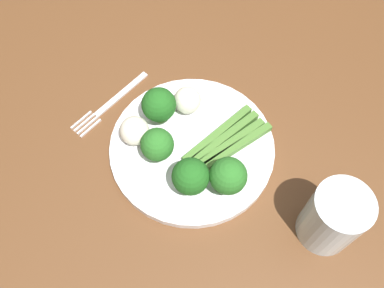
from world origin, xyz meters
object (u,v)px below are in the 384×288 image
at_px(fork, 111,103).
at_px(broccoli_near_center, 159,105).
at_px(asparagus_bundle, 226,142).
at_px(cauliflower_front_left, 134,131).
at_px(broccoli_right, 228,176).
at_px(dining_table, 190,159).
at_px(broccoli_back, 191,177).
at_px(water_glass, 333,218).
at_px(broccoli_left, 157,145).
at_px(cauliflower_edge, 187,100).
at_px(plate, 192,148).

bearing_deg(fork, broccoli_near_center, 108.19).
height_order(asparagus_bundle, cauliflower_front_left, cauliflower_front_left).
bearing_deg(broccoli_right, broccoli_near_center, -19.44).
distance_m(dining_table, broccoli_near_center, 0.16).
xyz_separation_m(broccoli_back, water_glass, (-0.20, -0.04, 0.00)).
height_order(broccoli_near_center, broccoli_right, same).
relative_size(fork, water_glass, 1.49).
bearing_deg(asparagus_bundle, water_glass, -83.19).
bearing_deg(broccoli_near_center, asparagus_bundle, -174.32).
distance_m(dining_table, water_glass, 0.30).
bearing_deg(broccoli_near_center, dining_table, -171.63).
relative_size(broccoli_left, broccoli_back, 0.93).
height_order(dining_table, broccoli_left, broccoli_left).
height_order(broccoli_back, cauliflower_edge, broccoli_back).
bearing_deg(dining_table, cauliflower_edge, -53.78).
relative_size(broccoli_back, cauliflower_edge, 1.51).
height_order(cauliflower_front_left, water_glass, water_glass).
height_order(dining_table, water_glass, water_glass).
relative_size(broccoli_back, broccoli_right, 0.99).
bearing_deg(broccoli_back, plate, -61.47).
relative_size(cauliflower_front_left, fork, 0.28).
bearing_deg(broccoli_back, broccoli_right, -149.07).
distance_m(cauliflower_edge, water_glass, 0.29).
relative_size(plate, fork, 1.60).
bearing_deg(plate, dining_table, -54.00).
bearing_deg(broccoli_near_center, broccoli_back, 142.34).
distance_m(asparagus_bundle, broccoli_left, 0.11).
bearing_deg(broccoli_near_center, cauliflower_edge, -125.12).
bearing_deg(cauliflower_front_left, broccoli_left, 169.89).
relative_size(plate, broccoli_back, 3.90).
xyz_separation_m(dining_table, fork, (0.15, 0.02, 0.10)).
bearing_deg(asparagus_bundle, cauliflower_edge, 92.89).
distance_m(plate, water_glass, 0.24).
distance_m(broccoli_back, cauliflower_edge, 0.15).
height_order(broccoli_left, broccoli_right, broccoli_right).
height_order(broccoli_near_center, cauliflower_edge, broccoli_near_center).
bearing_deg(plate, asparagus_bundle, -146.45).
height_order(broccoli_left, cauliflower_edge, broccoli_left).
distance_m(fork, water_glass, 0.41).
xyz_separation_m(dining_table, broccoli_near_center, (0.05, 0.01, 0.15)).
height_order(dining_table, asparagus_bundle, asparagus_bundle).
distance_m(asparagus_bundle, cauliflower_edge, 0.09).
relative_size(dining_table, broccoli_near_center, 18.83).
bearing_deg(asparagus_bundle, fork, 117.12).
bearing_deg(broccoli_right, broccoli_left, 3.33).
xyz_separation_m(asparagus_bundle, broccoli_near_center, (0.12, 0.01, 0.03)).
height_order(dining_table, broccoli_right, broccoli_right).
xyz_separation_m(dining_table, cauliflower_front_left, (0.07, 0.06, 0.14)).
xyz_separation_m(broccoli_back, fork, (0.20, -0.07, -0.05)).
height_order(dining_table, broccoli_back, broccoli_back).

